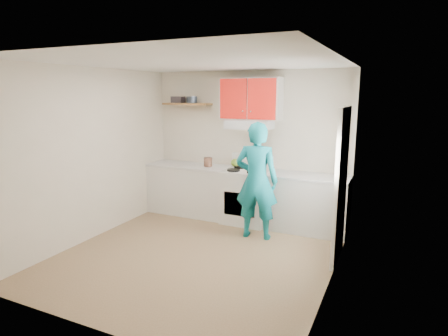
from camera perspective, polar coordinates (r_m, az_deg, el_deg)
The scene contains 21 objects.
floor at distance 5.43m, azimuth -3.99°, elevation -12.90°, with size 3.80×3.80×0.00m, color brown.
ceiling at distance 4.97m, azimuth -4.41°, elevation 15.59°, with size 3.60×3.80×0.04m, color white.
back_wall at distance 6.74m, azimuth 3.70°, elevation 3.39°, with size 3.60×0.04×2.60m, color beige.
front_wall at distance 3.55m, azimuth -19.30°, elevation -4.45°, with size 3.60×0.04×2.60m, color beige.
left_wall at distance 6.12m, azimuth -19.10°, elevation 1.97°, with size 0.04×3.80×2.60m, color beige.
right_wall at distance 4.47m, azimuth 16.43°, elevation -1.12°, with size 0.04×3.80×2.60m, color beige.
door at distance 5.21m, azimuth 17.17°, elevation -2.53°, with size 0.05×0.85×2.05m, color white.
door_glass at distance 5.13m, azimuth 17.15°, elevation 2.11°, with size 0.01×0.55×0.95m, color white.
counter_left at distance 7.09m, azimuth -5.15°, elevation -3.25°, with size 1.52×0.60×0.90m, color silver.
counter_right at distance 6.32m, azimuth 12.30°, elevation -5.28°, with size 1.32×0.60×0.90m, color silver.
stove at distance 6.58m, azimuth 3.38°, elevation -4.27°, with size 0.76×0.65×0.92m, color white.
range_hood at distance 6.46m, azimuth 3.86°, elevation 6.57°, with size 0.76×0.44×0.15m, color silver.
upper_cabinets at distance 6.49m, azimuth 4.09°, elevation 10.34°, with size 1.02×0.33×0.70m, color red.
shelf at distance 7.05m, azimuth -5.54°, elevation 9.58°, with size 0.90×0.30×0.04m, color brown.
books at distance 7.14m, azimuth -6.92°, elevation 10.18°, with size 0.22×0.16×0.12m, color #363037.
tin at distance 6.96m, azimuth -4.87°, elevation 10.21°, with size 0.20×0.20×0.12m, color #333D4C.
kettle at distance 6.76m, azimuth 1.76°, elevation 0.80°, with size 0.17×0.17×0.15m, color olive.
crock at distance 6.80m, azimuth -2.42°, elevation 0.83°, with size 0.15×0.15×0.18m, color #4C2E21.
cutting_board at distance 6.24m, azimuth 9.04°, elevation -1.02°, with size 0.28×0.20×0.02m, color olive.
silicone_mat at distance 6.15m, azimuth 15.66°, elevation -1.53°, with size 0.28×0.23×0.01m, color #B31312.
person at distance 5.79m, azimuth 4.93°, elevation -1.95°, with size 0.66×0.43×1.80m, color #0D717D.
Camera 1 is at (2.42, -4.33, 2.22)m, focal length 30.38 mm.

